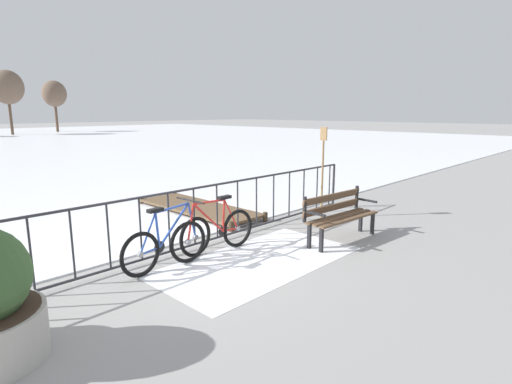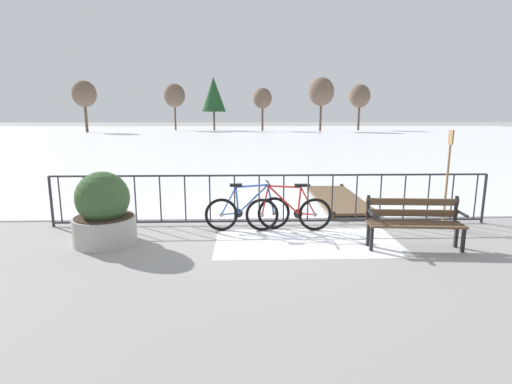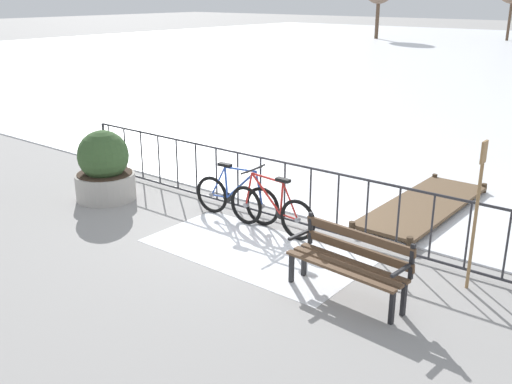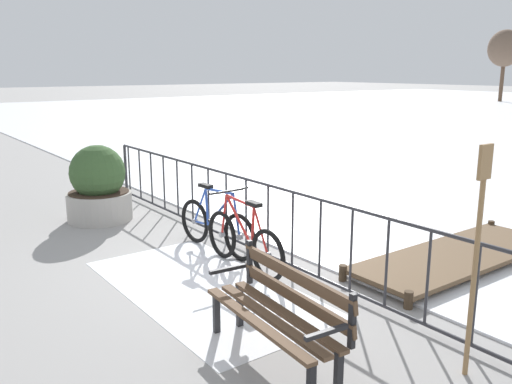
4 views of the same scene
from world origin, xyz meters
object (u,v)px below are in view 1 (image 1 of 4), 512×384
at_px(park_bench, 339,213).
at_px(oar_upright, 323,166).
at_px(bicycle_near_railing, 169,243).
at_px(bicycle_second, 214,232).

distance_m(park_bench, oar_upright, 1.71).
bearing_deg(park_bench, bicycle_near_railing, 158.22).
bearing_deg(oar_upright, bicycle_second, -178.51).
relative_size(bicycle_second, oar_upright, 0.86).
xyz_separation_m(bicycle_near_railing, park_bench, (2.86, -1.14, 0.14)).
bearing_deg(park_bench, bicycle_second, 152.74).
height_order(park_bench, oar_upright, oar_upright).
xyz_separation_m(bicycle_second, park_bench, (2.05, -1.06, 0.14)).
xyz_separation_m(park_bench, oar_upright, (1.12, 1.14, 0.63)).
xyz_separation_m(bicycle_second, oar_upright, (3.17, 0.08, 0.77)).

